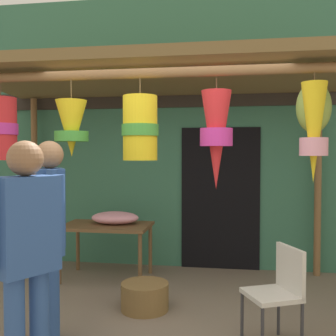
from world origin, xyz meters
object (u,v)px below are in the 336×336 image
at_px(folding_chair, 279,287).
at_px(vendor_in_orange, 50,223).
at_px(wicker_basket_by_table, 145,296).
at_px(flower_heap_on_table, 116,218).
at_px(display_table, 107,231).
at_px(customer_foreground, 26,247).

bearing_deg(folding_chair, vendor_in_orange, -172.84).
relative_size(folding_chair, wicker_basket_by_table, 1.69).
distance_m(flower_heap_on_table, folding_chair, 2.51).
height_order(flower_heap_on_table, vendor_in_orange, vendor_in_orange).
bearing_deg(folding_chair, wicker_basket_by_table, 155.71).
bearing_deg(flower_heap_on_table, display_table, -151.37).
height_order(display_table, vendor_in_orange, vendor_in_orange).
bearing_deg(flower_heap_on_table, customer_foreground, -86.29).
xyz_separation_m(display_table, customer_foreground, (0.28, -2.59, 0.39)).
distance_m(flower_heap_on_table, vendor_in_orange, 1.87).
bearing_deg(wicker_basket_by_table, display_table, 126.71).
bearing_deg(display_table, flower_heap_on_table, 28.63).
relative_size(flower_heap_on_table, folding_chair, 0.75).
height_order(flower_heap_on_table, folding_chair, flower_heap_on_table).
bearing_deg(customer_foreground, display_table, 96.19).
relative_size(display_table, customer_foreground, 0.66).
relative_size(folding_chair, vendor_in_orange, 0.48).
xyz_separation_m(flower_heap_on_table, wicker_basket_by_table, (0.61, -1.03, -0.65)).
bearing_deg(flower_heap_on_table, folding_chair, -40.18).
xyz_separation_m(display_table, folding_chair, (2.02, -1.55, -0.13)).
bearing_deg(vendor_in_orange, customer_foreground, -75.32).
distance_m(vendor_in_orange, customer_foreground, 0.82).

